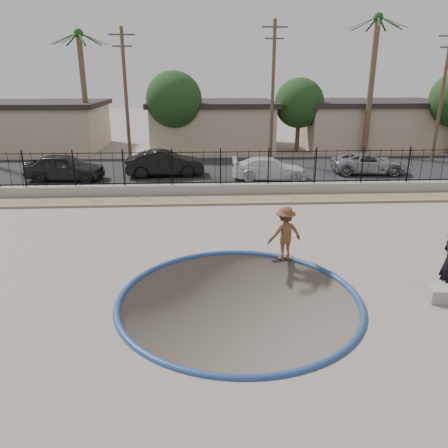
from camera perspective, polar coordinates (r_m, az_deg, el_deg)
name	(u,v)px	position (r m, az deg, el deg)	size (l,w,h in m)	color
ground	(219,206)	(25.13, -0.62, 2.38)	(120.00, 120.00, 2.20)	slate
bowl_pit	(239,300)	(12.67, 1.97, -9.85)	(6.84, 6.84, 1.80)	#4A4139
coping_ring	(239,300)	(12.67, 1.97, -9.85)	(7.04, 7.04, 0.20)	navy
rock_strip	(222,200)	(22.12, -0.31, 3.16)	(42.00, 1.60, 0.11)	#8D7D5C
retaining_wall	(221,190)	(23.11, -0.45, 4.49)	(42.00, 0.45, 0.60)	gray
fence	(221,167)	(22.84, -0.46, 7.41)	(40.00, 0.04, 1.80)	black
street	(216,169)	(29.70, -1.05, 7.22)	(90.00, 8.00, 0.04)	black
house_west	(35,125)	(41.21, -23.42, 11.79)	(11.60, 8.60, 3.90)	tan
house_center	(212,124)	(38.78, -1.60, 12.95)	(10.60, 8.60, 3.90)	tan
house_east	(370,123)	(41.58, 18.56, 12.41)	(12.60, 8.60, 3.90)	tan
palm_mid	(82,65)	(37.14, -18.10, 19.09)	(2.30, 2.30, 9.30)	brown
palm_right	(374,56)	(36.47, 19.03, 20.02)	(2.30, 2.30, 10.30)	brown
utility_pole_left	(126,95)	(31.47, -12.69, 16.06)	(1.70, 0.24, 9.00)	#473323
utility_pole_mid	(273,91)	(31.47, 6.38, 16.85)	(1.70, 0.24, 9.50)	#473323
utility_pole_right	(442,95)	(35.43, 26.59, 14.88)	(1.70, 0.24, 9.00)	#473323
street_tree_left	(174,100)	(35.15, -6.56, 15.82)	(4.32, 4.32, 6.36)	#473323
street_tree_mid	(299,103)	(36.99, 9.79, 15.29)	(3.96, 3.96, 5.83)	#473323
skater	(285,236)	(14.86, 7.94, -1.57)	(1.20, 0.69, 1.86)	brown
skateboard	(284,260)	(15.19, 7.80, -4.64)	(0.89, 0.51, 0.07)	black
car_a	(65,167)	(27.95, -20.06, 7.01)	(1.86, 4.63, 1.58)	black
car_b	(165,163)	(27.65, -7.74, 7.87)	(1.67, 4.78, 1.58)	black
car_c	(270,168)	(26.67, 5.96, 7.23)	(1.84, 4.52, 1.31)	silver
car_d	(369,163)	(29.60, 18.38, 7.53)	(2.15, 4.66, 1.29)	#919399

